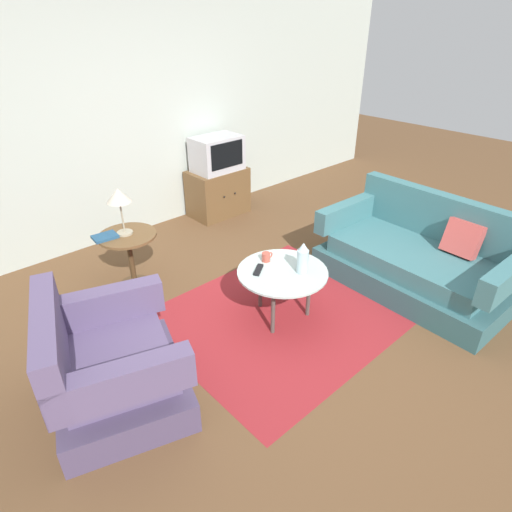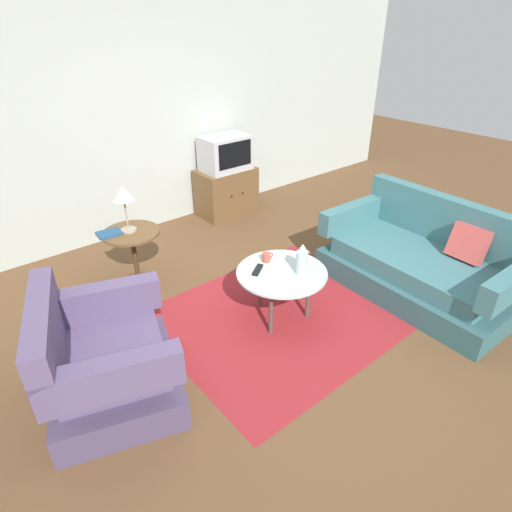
% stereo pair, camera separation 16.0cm
% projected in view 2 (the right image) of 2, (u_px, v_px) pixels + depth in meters
% --- Properties ---
extents(ground_plane, '(16.00, 16.00, 0.00)m').
position_uv_depth(ground_plane, '(281.00, 319.00, 3.81)').
color(ground_plane, brown).
extents(back_wall, '(9.00, 0.12, 2.70)m').
position_uv_depth(back_wall, '(133.00, 118.00, 4.85)').
color(back_wall, '#B2BCB2').
rests_on(back_wall, ground).
extents(area_rug, '(2.06, 1.79, 0.00)m').
position_uv_depth(area_rug, '(280.00, 316.00, 3.85)').
color(area_rug, maroon).
rests_on(area_rug, ground).
extents(armchair, '(1.10, 1.18, 0.87)m').
position_uv_depth(armchair, '(105.00, 364.00, 2.90)').
color(armchair, '#4B3E5C').
rests_on(armchair, ground).
extents(couch, '(1.01, 1.83, 0.87)m').
position_uv_depth(couch, '(422.00, 264.00, 4.09)').
color(couch, '#325C60').
rests_on(couch, ground).
extents(coffee_table, '(0.78, 0.78, 0.48)m').
position_uv_depth(coffee_table, '(281.00, 276.00, 3.63)').
color(coffee_table, '#B2C6C1').
rests_on(coffee_table, ground).
extents(side_table, '(0.55, 0.55, 0.57)m').
position_uv_depth(side_table, '(133.00, 246.00, 4.15)').
color(side_table, brown).
rests_on(side_table, ground).
extents(tv_stand, '(0.75, 0.50, 0.62)m').
position_uv_depth(tv_stand, '(226.00, 191.00, 5.71)').
color(tv_stand, brown).
rests_on(tv_stand, ground).
extents(television, '(0.62, 0.42, 0.44)m').
position_uv_depth(television, '(226.00, 153.00, 5.44)').
color(television, '#B7B7BC').
rests_on(television, tv_stand).
extents(table_lamp, '(0.23, 0.23, 0.46)m').
position_uv_depth(table_lamp, '(123.00, 195.00, 3.91)').
color(table_lamp, '#9E937A').
rests_on(table_lamp, side_table).
extents(vase, '(0.10, 0.10, 0.28)m').
position_uv_depth(vase, '(302.00, 259.00, 3.52)').
color(vase, silver).
rests_on(vase, coffee_table).
extents(mug, '(0.12, 0.07, 0.08)m').
position_uv_depth(mug, '(267.00, 257.00, 3.75)').
color(mug, '#B74C3D').
rests_on(mug, coffee_table).
extents(tv_remote_dark, '(0.17, 0.14, 0.02)m').
position_uv_depth(tv_remote_dark, '(258.00, 270.00, 3.62)').
color(tv_remote_dark, black).
rests_on(tv_remote_dark, coffee_table).
extents(book, '(0.23, 0.18, 0.03)m').
position_uv_depth(book, '(109.00, 233.00, 4.01)').
color(book, navy).
rests_on(book, side_table).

